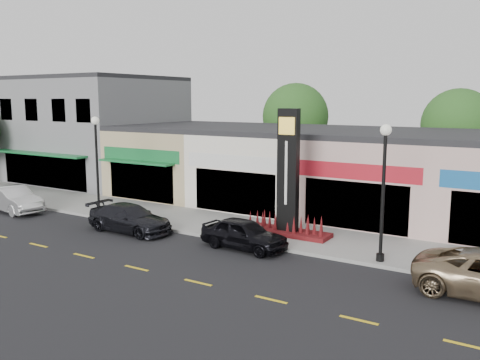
{
  "coord_description": "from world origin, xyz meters",
  "views": [
    {
      "loc": [
        13.55,
        -17.12,
        6.58
      ],
      "look_at": [
        0.45,
        4.0,
        2.6
      ],
      "focal_mm": 38.0,
      "sensor_mm": 36.0,
      "label": 1
    }
  ],
  "objects_px": {
    "pylon_sign": "(288,191)",
    "car_white_van": "(13,199)",
    "lamp_west_near": "(97,155)",
    "car_dark_sedan": "(130,218)",
    "lamp_east_near": "(384,179)",
    "car_black_sedan": "(244,234)"
  },
  "relations": [
    {
      "from": "lamp_west_near",
      "to": "car_dark_sedan",
      "type": "distance_m",
      "value": 4.99
    },
    {
      "from": "lamp_west_near",
      "to": "lamp_east_near",
      "type": "xyz_separation_m",
      "value": [
        16.0,
        0.0,
        0.0
      ]
    },
    {
      "from": "lamp_west_near",
      "to": "car_black_sedan",
      "type": "height_order",
      "value": "lamp_west_near"
    },
    {
      "from": "lamp_east_near",
      "to": "pylon_sign",
      "type": "height_order",
      "value": "pylon_sign"
    },
    {
      "from": "pylon_sign",
      "to": "car_black_sedan",
      "type": "distance_m",
      "value": 3.26
    },
    {
      "from": "lamp_east_near",
      "to": "pylon_sign",
      "type": "relative_size",
      "value": 0.91
    },
    {
      "from": "lamp_west_near",
      "to": "lamp_east_near",
      "type": "height_order",
      "value": "same"
    },
    {
      "from": "lamp_west_near",
      "to": "car_black_sedan",
      "type": "distance_m",
      "value": 10.65
    },
    {
      "from": "car_black_sedan",
      "to": "lamp_east_near",
      "type": "bearing_deg",
      "value": -75.87
    },
    {
      "from": "lamp_west_near",
      "to": "car_black_sedan",
      "type": "xyz_separation_m",
      "value": [
        10.23,
        -1.04,
        -2.79
      ]
    },
    {
      "from": "pylon_sign",
      "to": "car_white_van",
      "type": "distance_m",
      "value": 16.67
    },
    {
      "from": "car_white_van",
      "to": "car_black_sedan",
      "type": "bearing_deg",
      "value": -79.69
    },
    {
      "from": "car_dark_sedan",
      "to": "car_black_sedan",
      "type": "relative_size",
      "value": 1.17
    },
    {
      "from": "car_white_van",
      "to": "car_dark_sedan",
      "type": "relative_size",
      "value": 0.98
    },
    {
      "from": "lamp_west_near",
      "to": "pylon_sign",
      "type": "height_order",
      "value": "pylon_sign"
    },
    {
      "from": "lamp_east_near",
      "to": "car_dark_sedan",
      "type": "height_order",
      "value": "lamp_east_near"
    },
    {
      "from": "car_dark_sedan",
      "to": "lamp_west_near",
      "type": "bearing_deg",
      "value": 69.7
    },
    {
      "from": "car_white_van",
      "to": "car_dark_sedan",
      "type": "height_order",
      "value": "car_white_van"
    },
    {
      "from": "pylon_sign",
      "to": "car_black_sedan",
      "type": "height_order",
      "value": "pylon_sign"
    },
    {
      "from": "lamp_west_near",
      "to": "car_dark_sedan",
      "type": "xyz_separation_m",
      "value": [
        3.84,
        -1.53,
        -2.79
      ]
    },
    {
      "from": "lamp_east_near",
      "to": "car_white_van",
      "type": "height_order",
      "value": "lamp_east_near"
    },
    {
      "from": "car_white_van",
      "to": "pylon_sign",
      "type": "bearing_deg",
      "value": -70.35
    }
  ]
}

